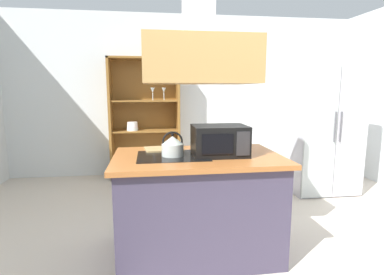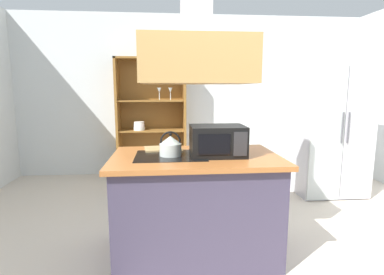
% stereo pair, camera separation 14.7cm
% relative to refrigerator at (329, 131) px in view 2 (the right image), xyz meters
% --- Properties ---
extents(ground_plane, '(7.80, 7.80, 0.00)m').
position_rel_refrigerator_xyz_m(ground_plane, '(-1.82, -1.72, -0.89)').
color(ground_plane, beige).
extents(wall_back, '(6.00, 0.12, 2.70)m').
position_rel_refrigerator_xyz_m(wall_back, '(-1.82, 1.28, 0.46)').
color(wall_back, silver).
rests_on(wall_back, ground).
extents(kitchen_island, '(1.44, 0.91, 0.90)m').
position_rel_refrigerator_xyz_m(kitchen_island, '(-2.03, -1.46, -0.44)').
color(kitchen_island, '#3B3448').
rests_on(kitchen_island, ground).
extents(range_hood, '(0.90, 0.70, 1.19)m').
position_rel_refrigerator_xyz_m(range_hood, '(-2.03, -1.46, 0.90)').
color(range_hood, '#A98047').
extents(refrigerator, '(0.90, 0.77, 1.78)m').
position_rel_refrigerator_xyz_m(refrigerator, '(0.00, 0.00, 0.00)').
color(refrigerator, '#B0B1BC').
rests_on(refrigerator, ground).
extents(dish_cabinet, '(1.13, 0.40, 1.97)m').
position_rel_refrigerator_xyz_m(dish_cabinet, '(-2.51, 1.06, -0.02)').
color(dish_cabinet, brown).
rests_on(dish_cabinet, ground).
extents(kettle, '(0.19, 0.19, 0.21)m').
position_rel_refrigerator_xyz_m(kettle, '(-2.24, -1.46, 0.10)').
color(kettle, '#B2BBB5').
rests_on(kettle, kitchen_island).
extents(cutting_board, '(0.37, 0.28, 0.02)m').
position_rel_refrigerator_xyz_m(cutting_board, '(-2.31, -1.18, 0.02)').
color(cutting_board, '#A78754').
rests_on(cutting_board, kitchen_island).
extents(microwave, '(0.46, 0.35, 0.26)m').
position_rel_refrigerator_xyz_m(microwave, '(-1.84, -1.49, 0.14)').
color(microwave, black).
rests_on(microwave, kitchen_island).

